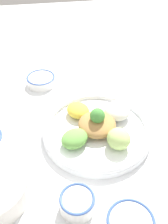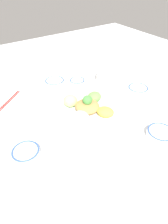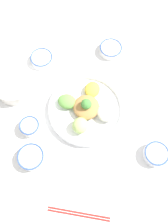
% 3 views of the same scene
% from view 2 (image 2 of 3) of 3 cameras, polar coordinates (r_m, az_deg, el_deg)
% --- Properties ---
extents(ground_plane, '(2.40, 2.40, 0.00)m').
position_cam_2_polar(ground_plane, '(0.93, 2.83, 0.41)').
color(ground_plane, white).
extents(salad_platter, '(0.34, 0.34, 0.10)m').
position_cam_2_polar(salad_platter, '(0.90, 0.96, 0.77)').
color(salad_platter, white).
rests_on(salad_platter, ground_plane).
extents(sauce_bowl_red, '(0.11, 0.11, 0.04)m').
position_cam_2_polar(sauce_bowl_red, '(0.85, 22.26, -6.14)').
color(sauce_bowl_red, white).
rests_on(sauce_bowl_red, ground_plane).
extents(rice_bowl_blue, '(0.10, 0.10, 0.04)m').
position_cam_2_polar(rice_bowl_blue, '(0.74, -17.18, -12.00)').
color(rice_bowl_blue, white).
rests_on(rice_bowl_blue, ground_plane).
extents(sauce_bowl_dark, '(0.09, 0.09, 0.05)m').
position_cam_2_polar(sauce_bowl_dark, '(1.11, -2.05, 8.92)').
color(sauce_bowl_dark, white).
rests_on(sauce_bowl_dark, ground_plane).
extents(rice_bowl_plain, '(0.11, 0.11, 0.05)m').
position_cam_2_polar(rice_bowl_plain, '(1.12, -8.88, 8.77)').
color(rice_bowl_plain, white).
rests_on(rice_bowl_plain, ground_plane).
extents(sauce_bowl_far, '(0.11, 0.11, 0.04)m').
position_cam_2_polar(sauce_bowl_far, '(1.09, 16.08, 6.62)').
color(sauce_bowl_far, white).
rests_on(sauce_bowl_far, ground_plane).
extents(side_serving_bowl, '(0.18, 0.18, 0.06)m').
position_cam_2_polar(side_serving_bowl, '(1.17, 8.28, 10.87)').
color(side_serving_bowl, silver).
rests_on(side_serving_bowl, ground_plane).
extents(chopsticks_pair_near, '(0.17, 0.20, 0.01)m').
position_cam_2_polar(chopsticks_pair_near, '(1.05, -22.70, 2.48)').
color(chopsticks_pair_near, red).
rests_on(chopsticks_pair_near, ground_plane).
extents(serving_spoon_main, '(0.13, 0.04, 0.01)m').
position_cam_2_polar(serving_spoon_main, '(0.72, 14.71, -16.50)').
color(serving_spoon_main, white).
rests_on(serving_spoon_main, ground_plane).
extents(serving_spoon_extra, '(0.13, 0.09, 0.01)m').
position_cam_2_polar(serving_spoon_extra, '(0.68, -13.59, -20.69)').
color(serving_spoon_extra, white).
rests_on(serving_spoon_extra, ground_plane).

